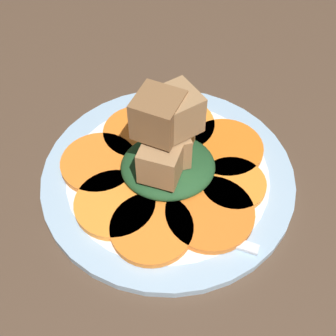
{
  "coord_description": "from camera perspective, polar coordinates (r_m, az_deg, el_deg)",
  "views": [
    {
      "loc": [
        -1.46,
        -33.16,
        45.09
      ],
      "look_at": [
        0.0,
        0.0,
        4.1
      ],
      "focal_mm": 50.0,
      "sensor_mm": 36.0,
      "label": 1
    }
  ],
  "objects": [
    {
      "name": "table_slab",
      "position": [
        0.55,
        -0.0,
        -2.03
      ],
      "size": [
        120.0,
        120.0,
        2.0
      ],
      "primitive_type": "cube",
      "color": "#4C3828",
      "rests_on": "ground"
    },
    {
      "name": "plate",
      "position": [
        0.54,
        -0.0,
        -1.06
      ],
      "size": [
        29.03,
        29.03,
        1.05
      ],
      "color": "#99B7D1",
      "rests_on": "table_slab"
    },
    {
      "name": "carrot_slice_0",
      "position": [
        0.5,
        5.11,
        -5.51
      ],
      "size": [
        9.55,
        9.55,
        0.8
      ],
      "primitive_type": "cylinder",
      "color": "orange",
      "rests_on": "plate"
    },
    {
      "name": "carrot_slice_1",
      "position": [
        0.53,
        7.97,
        -1.95
      ],
      "size": [
        7.32,
        7.32,
        0.8
      ],
      "primitive_type": "cylinder",
      "color": "orange",
      "rests_on": "plate"
    },
    {
      "name": "carrot_slice_2",
      "position": [
        0.56,
        6.98,
        2.43
      ],
      "size": [
        9.02,
        9.02,
        0.8
      ],
      "primitive_type": "cylinder",
      "color": "orange",
      "rests_on": "plate"
    },
    {
      "name": "carrot_slice_3",
      "position": [
        0.58,
        1.02,
        5.26
      ],
      "size": [
        9.46,
        9.46,
        0.8
      ],
      "primitive_type": "cylinder",
      "color": "orange",
      "rests_on": "plate"
    },
    {
      "name": "carrot_slice_4",
      "position": [
        0.57,
        -3.58,
        4.34
      ],
      "size": [
        8.7,
        8.7,
        0.8
      ],
      "primitive_type": "cylinder",
      "color": "orange",
      "rests_on": "plate"
    },
    {
      "name": "carrot_slice_5",
      "position": [
        0.55,
        -8.41,
        0.61
      ],
      "size": [
        8.87,
        8.87,
        0.8
      ],
      "primitive_type": "cylinder",
      "color": "orange",
      "rests_on": "plate"
    },
    {
      "name": "carrot_slice_6",
      "position": [
        0.51,
        -6.48,
        -4.37
      ],
      "size": [
        8.83,
        8.83,
        0.8
      ],
      "primitive_type": "cylinder",
      "color": "orange",
      "rests_on": "plate"
    },
    {
      "name": "carrot_slice_7",
      "position": [
        0.49,
        -2.01,
        -7.38
      ],
      "size": [
        8.74,
        8.74,
        0.8
      ],
      "primitive_type": "cylinder",
      "color": "orange",
      "rests_on": "plate"
    },
    {
      "name": "center_pile",
      "position": [
        0.5,
        -0.01,
        2.53
      ],
      "size": [
        10.65,
        9.59,
        11.59
      ],
      "color": "#1E4723",
      "rests_on": "plate"
    },
    {
      "name": "fork",
      "position": [
        0.5,
        -0.25,
        -6.45
      ],
      "size": [
        18.14,
        9.05,
        0.4
      ],
      "rotation": [
        0.0,
        0.0,
        -0.4
      ],
      "color": "silver",
      "rests_on": "plate"
    }
  ]
}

